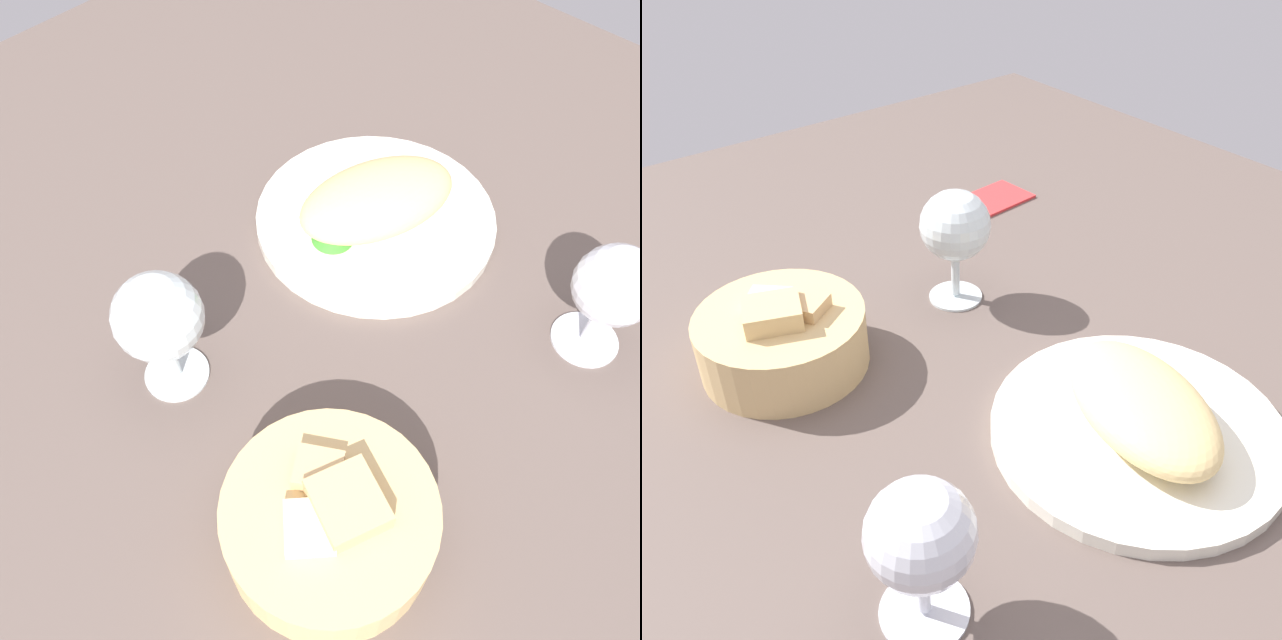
% 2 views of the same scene
% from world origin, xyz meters
% --- Properties ---
extents(ground_plane, '(1.40, 1.40, 0.02)m').
position_xyz_m(ground_plane, '(0.00, 0.00, -0.01)').
color(ground_plane, brown).
extents(plate, '(0.27, 0.27, 0.01)m').
position_xyz_m(plate, '(-0.17, -0.07, 0.01)').
color(plate, white).
rests_on(plate, ground_plane).
extents(omelette, '(0.21, 0.16, 0.05)m').
position_xyz_m(omelette, '(-0.17, -0.07, 0.04)').
color(omelette, '#F0CE85').
rests_on(omelette, plate).
extents(lettuce_garnish, '(0.05, 0.05, 0.02)m').
position_xyz_m(lettuce_garnish, '(-0.11, -0.09, 0.02)').
color(lettuce_garnish, '#3A8A2E').
rests_on(lettuce_garnish, plate).
extents(bread_basket, '(0.17, 0.17, 0.08)m').
position_xyz_m(bread_basket, '(0.12, 0.13, 0.03)').
color(bread_basket, '#D5B276').
rests_on(bread_basket, ground_plane).
extents(wine_glass_near, '(0.08, 0.08, 0.13)m').
position_xyz_m(wine_glass_near, '(0.11, -0.08, 0.09)').
color(wine_glass_near, silver).
rests_on(wine_glass_near, ground_plane).
extents(wine_glass_far, '(0.08, 0.08, 0.13)m').
position_xyz_m(wine_glass_far, '(-0.20, 0.18, 0.08)').
color(wine_glass_far, silver).
rests_on(wine_glass_far, ground_plane).
extents(folded_napkin, '(0.08, 0.11, 0.01)m').
position_xyz_m(folded_napkin, '(0.27, -0.28, 0.00)').
color(folded_napkin, red).
rests_on(folded_napkin, ground_plane).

